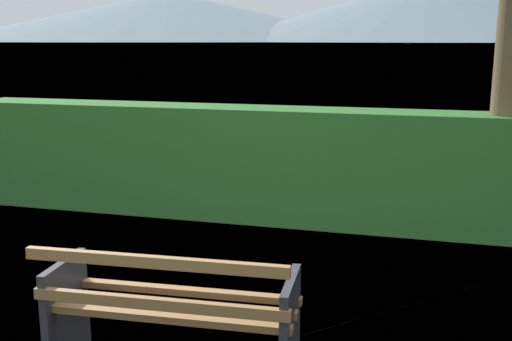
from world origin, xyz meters
name	(u,v)px	position (x,y,z in m)	size (l,w,h in m)	color
water_surface	(422,43)	(0.00, 307.03, 0.00)	(620.00, 620.00, 0.00)	#7A99A8
park_bench	(171,313)	(0.00, -0.06, 0.42)	(1.54, 0.66, 0.87)	olive
hedge_row	(290,166)	(0.00, 3.33, 0.64)	(7.77, 0.61, 1.28)	#2D6B28
distant_hills	(509,3)	(68.32, 569.15, 31.73)	(952.88, 419.11, 82.68)	slate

